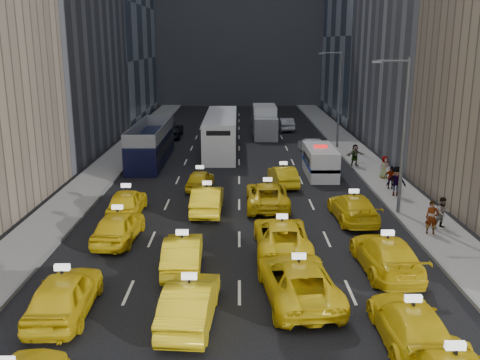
% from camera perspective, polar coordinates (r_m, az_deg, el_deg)
% --- Properties ---
extents(ground, '(160.00, 160.00, 0.00)m').
position_cam_1_polar(ground, '(20.31, -0.06, -14.42)').
color(ground, black).
rests_on(ground, ground).
extents(sidewalk_west, '(3.00, 90.00, 0.15)m').
position_cam_1_polar(sidewalk_west, '(45.10, -13.57, 1.67)').
color(sidewalk_west, gray).
rests_on(sidewalk_west, ground).
extents(sidewalk_east, '(3.00, 90.00, 0.15)m').
position_cam_1_polar(sidewalk_east, '(45.10, 13.37, 1.69)').
color(sidewalk_east, gray).
rests_on(sidewalk_east, ground).
extents(curb_west, '(0.15, 90.00, 0.18)m').
position_cam_1_polar(curb_west, '(44.78, -11.76, 1.70)').
color(curb_west, slate).
rests_on(curb_west, ground).
extents(curb_east, '(0.15, 90.00, 0.18)m').
position_cam_1_polar(curb_east, '(44.78, 11.57, 1.72)').
color(curb_east, slate).
rests_on(curb_east, ground).
extents(streetlight_near, '(2.15, 0.22, 9.00)m').
position_cam_1_polar(streetlight_near, '(31.53, 16.91, 4.98)').
color(streetlight_near, '#595B60').
rests_on(streetlight_near, ground).
extents(streetlight_far, '(2.15, 0.22, 9.00)m').
position_cam_1_polar(streetlight_far, '(50.84, 10.43, 8.80)').
color(streetlight_far, '#595B60').
rests_on(streetlight_far, ground).
extents(taxi_4, '(2.06, 4.95, 1.68)m').
position_cam_1_polar(taxi_4, '(21.10, -18.21, -11.47)').
color(taxi_4, yellow).
rests_on(taxi_4, ground).
extents(taxi_5, '(2.02, 4.92, 1.58)m').
position_cam_1_polar(taxi_5, '(19.70, -5.37, -12.84)').
color(taxi_5, yellow).
rests_on(taxi_5, ground).
extents(taxi_6, '(3.26, 5.98, 1.59)m').
position_cam_1_polar(taxi_6, '(21.35, 6.23, -10.58)').
color(taxi_6, yellow).
rests_on(taxi_6, ground).
extents(taxi_7, '(2.07, 5.05, 1.46)m').
position_cam_1_polar(taxi_7, '(19.23, 17.78, -14.47)').
color(taxi_7, yellow).
rests_on(taxi_7, ground).
extents(taxi_8, '(2.19, 4.78, 1.59)m').
position_cam_1_polar(taxi_8, '(27.75, -12.84, -4.83)').
color(taxi_8, yellow).
rests_on(taxi_8, ground).
extents(taxi_9, '(1.76, 4.65, 1.52)m').
position_cam_1_polar(taxi_9, '(23.99, -6.13, -7.76)').
color(taxi_9, yellow).
rests_on(taxi_9, ground).
extents(taxi_10, '(2.60, 5.51, 1.52)m').
position_cam_1_polar(taxi_10, '(25.96, 4.47, -5.94)').
color(taxi_10, yellow).
rests_on(taxi_10, ground).
extents(taxi_11, '(2.43, 5.55, 1.59)m').
position_cam_1_polar(taxi_11, '(24.46, 15.33, -7.68)').
color(taxi_11, yellow).
rests_on(taxi_11, ground).
extents(taxi_12, '(1.88, 4.60, 1.56)m').
position_cam_1_polar(taxi_12, '(31.76, -11.98, -2.32)').
color(taxi_12, yellow).
rests_on(taxi_12, ground).
extents(taxi_13, '(1.79, 4.86, 1.59)m').
position_cam_1_polar(taxi_13, '(31.60, -3.51, -2.08)').
color(taxi_13, yellow).
rests_on(taxi_13, ground).
extents(taxi_14, '(2.57, 5.50, 1.52)m').
position_cam_1_polar(taxi_14, '(32.59, 2.94, -1.61)').
color(taxi_14, yellow).
rests_on(taxi_14, ground).
extents(taxi_15, '(2.36, 5.28, 1.50)m').
position_cam_1_polar(taxi_15, '(30.82, 11.97, -2.90)').
color(taxi_15, yellow).
rests_on(taxi_15, ground).
extents(taxi_16, '(1.95, 4.06, 1.34)m').
position_cam_1_polar(taxi_16, '(36.59, -4.29, 0.03)').
color(taxi_16, yellow).
rests_on(taxi_16, ground).
extents(taxi_17, '(2.03, 4.39, 1.39)m').
position_cam_1_polar(taxi_17, '(37.54, 4.62, 0.44)').
color(taxi_17, yellow).
rests_on(taxi_17, ground).
extents(nypd_van, '(2.85, 5.68, 2.33)m').
position_cam_1_polar(nypd_van, '(40.59, 8.54, 1.93)').
color(nypd_van, silver).
rests_on(nypd_van, ground).
extents(double_decker, '(3.50, 11.15, 3.19)m').
position_cam_1_polar(double_decker, '(45.24, -9.47, 3.87)').
color(double_decker, black).
rests_on(double_decker, ground).
extents(city_bus, '(2.92, 13.22, 3.41)m').
position_cam_1_polar(city_bus, '(49.00, -2.03, 5.01)').
color(city_bus, silver).
rests_on(city_bus, ground).
extents(box_truck, '(2.90, 7.13, 3.19)m').
position_cam_1_polar(box_truck, '(56.97, 2.66, 6.23)').
color(box_truck, silver).
rests_on(box_truck, ground).
extents(misc_car_0, '(1.99, 4.33, 1.38)m').
position_cam_1_polar(misc_car_0, '(48.64, 7.58, 3.62)').
color(misc_car_0, '#9FA2A7').
rests_on(misc_car_0, ground).
extents(misc_car_1, '(2.59, 5.61, 1.56)m').
position_cam_1_polar(misc_car_1, '(57.01, -7.55, 5.33)').
color(misc_car_1, black).
rests_on(misc_car_1, ground).
extents(misc_car_2, '(2.87, 5.86, 1.64)m').
position_cam_1_polar(misc_car_2, '(65.73, 2.34, 6.70)').
color(misc_car_2, gray).
rests_on(misc_car_2, ground).
extents(misc_car_3, '(1.71, 4.11, 1.39)m').
position_cam_1_polar(misc_car_3, '(62.86, -1.43, 6.23)').
color(misc_car_3, black).
rests_on(misc_car_3, ground).
extents(misc_car_4, '(1.73, 4.41, 1.43)m').
position_cam_1_polar(misc_car_4, '(61.18, 4.91, 5.97)').
color(misc_car_4, '#95979C').
rests_on(misc_car_4, ground).
extents(pedestrian_0, '(0.70, 0.51, 1.76)m').
position_cam_1_polar(pedestrian_0, '(29.34, 19.78, -3.78)').
color(pedestrian_0, gray).
rests_on(pedestrian_0, sidewalk_east).
extents(pedestrian_1, '(0.92, 0.67, 1.70)m').
position_cam_1_polar(pedestrian_1, '(30.44, 20.79, -3.29)').
color(pedestrian_1, gray).
rests_on(pedestrian_1, sidewalk_east).
extents(pedestrian_2, '(1.32, 0.74, 1.93)m').
position_cam_1_polar(pedestrian_2, '(35.78, 16.33, -0.13)').
color(pedestrian_2, gray).
rests_on(pedestrian_2, sidewalk_east).
extents(pedestrian_3, '(0.97, 0.63, 1.52)m').
position_cam_1_polar(pedestrian_3, '(37.53, 15.77, 0.27)').
color(pedestrian_3, gray).
rests_on(pedestrian_3, sidewalk_east).
extents(pedestrian_4, '(0.90, 0.69, 1.63)m').
position_cam_1_polar(pedestrian_4, '(40.25, 15.15, 1.34)').
color(pedestrian_4, gray).
rests_on(pedestrian_4, sidewalk_east).
extents(pedestrian_5, '(1.68, 0.88, 1.74)m').
position_cam_1_polar(pedestrian_5, '(43.67, 12.16, 2.61)').
color(pedestrian_5, gray).
rests_on(pedestrian_5, sidewalk_east).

